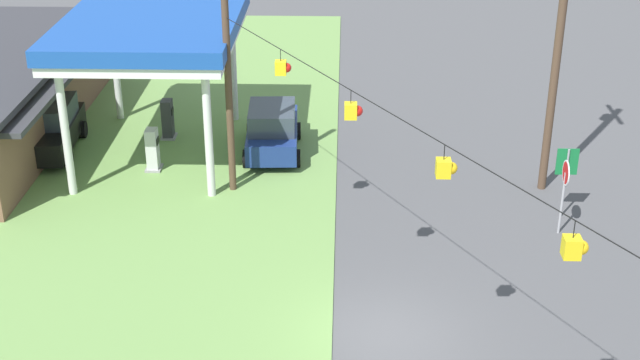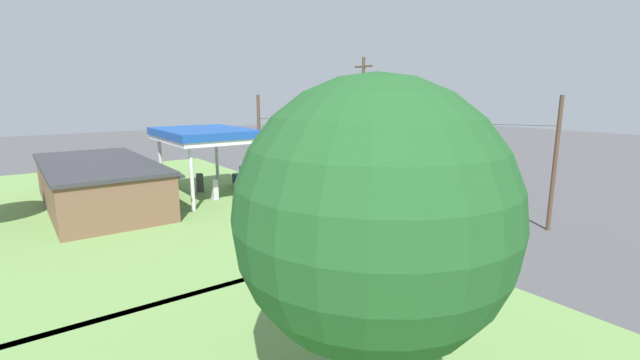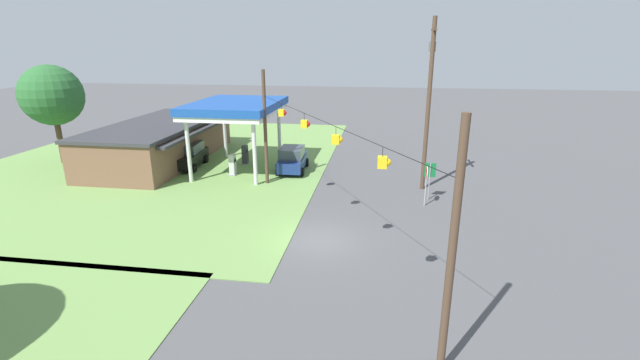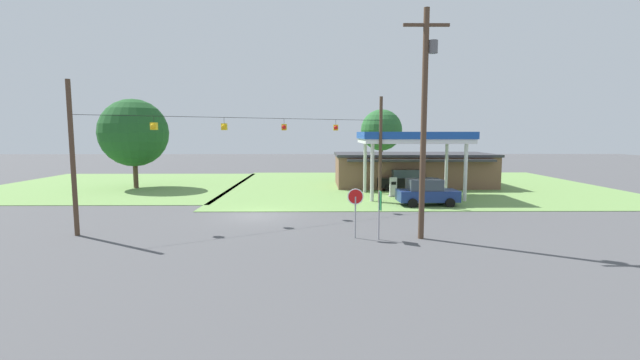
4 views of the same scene
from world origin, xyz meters
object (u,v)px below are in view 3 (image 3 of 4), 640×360
Objects in this scene: stop_sign_roadside at (426,177)px; route_sign at (430,174)px; gas_station_store at (162,142)px; car_at_pumps_front at (292,159)px; fuel_pump_far at (245,155)px; car_at_pumps_rear at (188,155)px; fuel_pump_near at (233,165)px; utility_pole_main at (429,98)px; gas_station_canopy at (236,109)px; tree_behind_station at (52,96)px.

route_sign is (1.17, -0.32, -0.10)m from stop_sign_roadside.
car_at_pumps_front is at bearing -97.65° from gas_station_store.
fuel_pump_far is 0.34× the size of car_at_pumps_rear.
car_at_pumps_front is at bearing -122.24° from stop_sign_roadside.
fuel_pump_near is 0.14× the size of utility_pole_main.
gas_station_canopy is 15.14m from tree_behind_station.
fuel_pump_near is 14.49m from route_sign.
gas_station_store reaches higher than stop_sign_roadside.
tree_behind_station is at bearing 85.41° from utility_pole_main.
fuel_pump_far is 15.45m from utility_pole_main.
fuel_pump_near is 0.20× the size of tree_behind_station.
stop_sign_roadside is at bearing -101.04° from tree_behind_station.
gas_station_store is at bearing 88.53° from fuel_pump_far.
tree_behind_station is at bearing 81.29° from route_sign.
gas_station_store is 6.34× the size of route_sign.
gas_station_store is at bearing 76.96° from gas_station_canopy.
route_sign is at bearing 164.74° from stop_sign_roadside.
gas_station_canopy is 15.18m from route_sign.
stop_sign_roadside is 1.04× the size of route_sign.
gas_station_store is 1.91× the size of tree_behind_station.
gas_station_canopy is 4.31m from fuel_pump_near.
gas_station_canopy is at bearing -89.09° from tree_behind_station.
gas_station_canopy reaches higher than gas_station_store.
stop_sign_roadside is at bearing -109.75° from gas_station_store.
gas_station_canopy is at bearing 179.94° from fuel_pump_far.
gas_station_canopy is 5.30× the size of fuel_pump_far.
fuel_pump_near is 14.94m from utility_pole_main.
fuel_pump_near is at bearing -107.62° from stop_sign_roadside.
stop_sign_roadside is (-7.57, -21.08, 0.18)m from gas_station_store.
utility_pole_main reaches higher than fuel_pump_near.
fuel_pump_far is at bearing -118.18° from stop_sign_roadside.
car_at_pumps_rear is 19.00m from stop_sign_roadside.
gas_station_canopy is at bearing 89.39° from car_at_pumps_front.
tree_behind_station is (-1.93, 7.82, 3.91)m from gas_station_store.
car_at_pumps_front is at bearing -88.87° from tree_behind_station.
car_at_pumps_rear is at bearing 87.71° from car_at_pumps_front.
utility_pole_main is (-2.68, -18.12, 5.20)m from car_at_pumps_rear.
stop_sign_roadside is 0.31× the size of tree_behind_station.
gas_station_store is 7.36m from fuel_pump_far.
fuel_pump_far is at bearing 73.65° from utility_pole_main.
fuel_pump_near is at bearing 77.17° from route_sign.
gas_station_store is at bearing -121.82° from car_at_pumps_rear.
stop_sign_roadside reaches higher than fuel_pump_far.
car_at_pumps_rear is 19.04m from utility_pole_main.
gas_station_store is at bearing 78.63° from utility_pole_main.
fuel_pump_near is 4.54m from car_at_pumps_rear.
car_at_pumps_front is 0.93× the size of car_at_pumps_rear.
tree_behind_station reaches higher than gas_station_store.
fuel_pump_near is (-3.19, -7.30, -0.87)m from gas_station_store.
route_sign reaches higher than fuel_pump_near.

